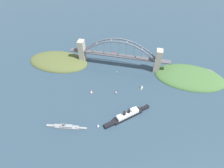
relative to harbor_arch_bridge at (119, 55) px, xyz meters
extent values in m
plane|color=#283D4C|center=(0.00, 0.00, -32.95)|extent=(1400.00, 1400.00, 0.00)
cube|color=#ADA38E|center=(-98.30, 0.00, -1.82)|extent=(14.73, 18.79, 62.26)
cube|color=#ADA38E|center=(98.30, 0.00, -1.82)|extent=(14.73, 18.79, 62.26)
cube|color=#47474C|center=(0.00, 0.00, -1.19)|extent=(181.86, 14.40, 2.40)
cube|color=#47474C|center=(-117.66, 0.00, -1.19)|extent=(24.00, 14.40, 2.40)
cube|color=#47474C|center=(117.66, 0.00, -1.19)|extent=(24.00, 14.40, 2.40)
cube|color=slate|center=(-85.15, -6.48, 6.77)|extent=(20.98, 1.80, 18.36)
cube|color=slate|center=(-66.23, -6.48, 20.91)|extent=(20.67, 1.80, 15.05)
cube|color=slate|center=(-47.31, -6.48, 31.52)|extent=(20.28, 1.80, 11.74)
cube|color=slate|center=(-28.38, -6.48, 38.59)|extent=(19.79, 1.80, 8.39)
cube|color=slate|center=(-9.46, -6.48, 42.13)|extent=(19.22, 1.80, 4.95)
cube|color=slate|center=(9.46, -6.48, 42.13)|extent=(19.22, 1.80, 4.95)
cube|color=slate|center=(28.38, -6.48, 38.59)|extent=(19.79, 1.80, 8.39)
cube|color=slate|center=(47.31, -6.48, 31.52)|extent=(20.28, 1.80, 11.74)
cube|color=slate|center=(66.23, -6.48, 20.91)|extent=(20.67, 1.80, 15.05)
cube|color=slate|center=(85.15, -6.48, 6.77)|extent=(20.98, 1.80, 18.36)
cube|color=slate|center=(-85.15, 6.48, 6.77)|extent=(20.98, 1.80, 18.36)
cube|color=slate|center=(-66.23, 6.48, 20.91)|extent=(20.67, 1.80, 15.05)
cube|color=slate|center=(-47.31, 6.48, 31.52)|extent=(20.28, 1.80, 11.74)
cube|color=slate|center=(-28.38, 6.48, 38.59)|extent=(19.79, 1.80, 8.39)
cube|color=slate|center=(-9.46, 6.48, 42.13)|extent=(19.22, 1.80, 4.95)
cube|color=slate|center=(9.46, 6.48, 42.13)|extent=(19.22, 1.80, 4.95)
cube|color=slate|center=(28.38, 6.48, 38.59)|extent=(19.79, 1.80, 8.39)
cube|color=slate|center=(47.31, 6.48, 31.52)|extent=(20.28, 1.80, 11.74)
cube|color=slate|center=(66.23, 6.48, 20.91)|extent=(20.67, 1.80, 15.05)
cube|color=slate|center=(85.15, 6.48, 6.77)|extent=(20.98, 1.80, 18.36)
cube|color=slate|center=(-94.61, 0.00, -1.19)|extent=(1.40, 12.96, 1.40)
cube|color=slate|center=(-56.77, 0.00, 27.10)|extent=(1.40, 12.96, 1.40)
cube|color=slate|center=(-18.92, 0.00, 41.24)|extent=(1.40, 12.96, 1.40)
cube|color=slate|center=(18.92, 0.00, 41.24)|extent=(1.40, 12.96, 1.40)
cube|color=slate|center=(56.77, 0.00, 27.10)|extent=(1.40, 12.96, 1.40)
cube|color=slate|center=(94.61, 0.00, -1.19)|extent=(1.40, 12.96, 1.40)
cylinder|color=slate|center=(-75.69, -6.48, 7.37)|extent=(0.56, 0.56, 14.71)
cylinder|color=slate|center=(-75.69, 6.48, 7.37)|extent=(0.56, 0.56, 14.71)
cylinder|color=slate|center=(-56.77, -6.48, 13.55)|extent=(0.56, 0.56, 27.09)
cylinder|color=slate|center=(-56.77, 6.48, 13.55)|extent=(0.56, 0.56, 27.09)
cylinder|color=slate|center=(-37.85, -6.48, 17.97)|extent=(0.56, 0.56, 35.93)
cylinder|color=slate|center=(-37.85, 6.48, 17.97)|extent=(0.56, 0.56, 35.93)
cylinder|color=slate|center=(-18.92, -6.48, 20.63)|extent=(0.56, 0.56, 41.23)
cylinder|color=slate|center=(-18.92, 6.48, 20.63)|extent=(0.56, 0.56, 41.23)
cylinder|color=slate|center=(0.00, -6.48, 21.51)|extent=(0.56, 0.56, 43.00)
cylinder|color=slate|center=(0.00, 6.48, 21.51)|extent=(0.56, 0.56, 43.00)
cylinder|color=slate|center=(18.92, -6.48, 20.63)|extent=(0.56, 0.56, 41.23)
cylinder|color=slate|center=(18.92, 6.48, 20.63)|extent=(0.56, 0.56, 41.23)
cylinder|color=slate|center=(37.85, -6.48, 17.97)|extent=(0.56, 0.56, 35.93)
cylinder|color=slate|center=(37.85, 6.48, 17.97)|extent=(0.56, 0.56, 35.93)
cylinder|color=slate|center=(56.77, -6.48, 13.55)|extent=(0.56, 0.56, 27.09)
cylinder|color=slate|center=(56.77, 6.48, 13.55)|extent=(0.56, 0.56, 27.09)
cylinder|color=slate|center=(75.69, -6.48, 7.37)|extent=(0.56, 0.56, 14.71)
cylinder|color=slate|center=(75.69, 6.48, 7.37)|extent=(0.56, 0.56, 14.71)
ellipsoid|color=#3D6033|center=(-180.74, 9.32, -32.95)|extent=(169.57, 100.15, 25.57)
ellipsoid|color=#756B5B|center=(-218.89, -18.22, -32.95)|extent=(59.35, 30.04, 14.06)
ellipsoid|color=#4C562D|center=(163.22, 19.02, -32.95)|extent=(163.45, 92.28, 26.05)
ellipsoid|color=#756B5B|center=(126.45, -6.36, -32.95)|extent=(57.21, 27.68, 14.33)
cube|color=black|center=(-48.52, 157.37, -29.88)|extent=(55.31, 50.62, 6.13)
cube|color=black|center=(-79.80, 130.02, -29.88)|extent=(20.26, 18.95, 6.13)
cube|color=black|center=(-17.24, 184.71, -29.88)|extent=(21.18, 20.01, 6.13)
cube|color=white|center=(-48.52, 157.37, -23.13)|extent=(42.33, 38.92, 7.37)
cube|color=white|center=(-58.20, 148.91, -17.85)|extent=(14.03, 13.97, 3.20)
cylinder|color=black|center=(-50.28, 155.83, -14.97)|extent=(5.74, 5.74, 8.95)
cylinder|color=black|center=(-42.36, 162.75, -14.97)|extent=(5.74, 5.74, 8.95)
cylinder|color=tan|center=(-77.85, 131.73, -21.82)|extent=(0.50, 0.50, 10.00)
cube|color=gray|center=(61.48, 206.59, -30.76)|extent=(47.47, 13.56, 4.37)
cube|color=gray|center=(30.48, 202.74, -30.76)|extent=(15.94, 5.43, 4.37)
cube|color=gray|center=(92.49, 210.44, -30.76)|extent=(16.02, 6.13, 4.37)
cube|color=gray|center=(61.48, 206.59, -26.79)|extent=(24.02, 9.11, 3.57)
cylinder|color=gray|center=(40.17, 203.94, -27.48)|extent=(5.49, 5.49, 2.20)
cylinder|color=gray|center=(82.80, 209.24, -27.48)|extent=(5.49, 5.49, 2.20)
cylinder|color=gray|center=(61.48, 206.59, -20.01)|extent=(0.60, 0.60, 10.00)
cylinder|color=#4C4C51|center=(66.13, 207.17, -22.81)|extent=(4.31, 4.31, 4.40)
cylinder|color=#B7B7B2|center=(23.57, -49.96, -32.50)|extent=(3.43, 5.31, 0.90)
cylinder|color=#B7B7B2|center=(26.13, -48.58, -32.50)|extent=(3.43, 5.31, 0.90)
cylinder|color=maroon|center=(23.57, -49.96, -31.35)|extent=(0.14, 0.14, 1.40)
cylinder|color=maroon|center=(26.13, -48.58, -31.35)|extent=(0.14, 0.14, 1.40)
ellipsoid|color=#B21E19|center=(24.85, -49.27, -30.08)|extent=(4.96, 7.86, 1.15)
cylinder|color=maroon|center=(23.07, -45.98, -30.08)|extent=(1.34, 1.22, 1.09)
cube|color=#B21E19|center=(24.35, -48.35, -29.59)|extent=(10.88, 6.93, 0.20)
cube|color=#B21E19|center=(26.58, -52.49, -29.97)|extent=(4.35, 3.03, 0.12)
cube|color=maroon|center=(26.58, -52.49, -28.75)|extent=(0.63, 1.03, 1.50)
cube|color=#234C8C|center=(4.13, 192.26, -32.54)|extent=(4.73, 5.29, 0.82)
cube|color=#234C8C|center=(6.16, 194.94, -32.54)|extent=(1.77, 1.91, 0.82)
cube|color=#234C8C|center=(2.09, 189.58, -32.54)|extent=(1.92, 2.03, 0.82)
cylinder|color=tan|center=(4.38, 192.59, -27.82)|extent=(0.16, 0.16, 8.63)
cone|color=silver|center=(3.49, 191.42, -28.25)|extent=(6.48, 6.48, 6.91)
cube|color=#B2231E|center=(41.02, 109.71, -32.49)|extent=(5.17, 4.96, 0.92)
cube|color=#B2231E|center=(38.51, 107.44, -32.49)|extent=(1.89, 1.83, 0.92)
cube|color=#B2231E|center=(43.53, 111.97, -32.49)|extent=(2.01, 1.97, 0.92)
cylinder|color=tan|center=(40.71, 109.42, -27.89)|extent=(0.16, 0.16, 8.29)
cone|color=white|center=(41.81, 110.42, -28.30)|extent=(6.57, 6.57, 6.63)
cube|color=#234C8C|center=(-1.70, 29.84, -32.48)|extent=(3.74, 5.46, 0.95)
cube|color=#234C8C|center=(-3.14, 33.00, -32.48)|extent=(1.59, 1.98, 0.95)
cube|color=#234C8C|center=(-0.25, 26.68, -32.48)|extent=(1.76, 2.06, 0.95)
cube|color=beige|center=(-1.43, 29.24, -31.51)|extent=(2.34, 2.95, 0.99)
cube|color=gold|center=(-68.57, 72.62, -32.46)|extent=(3.18, 6.62, 0.98)
cube|color=gold|center=(-68.16, 76.87, -32.46)|extent=(1.36, 2.24, 0.98)
cube|color=gold|center=(-68.98, 68.37, -32.46)|extent=(1.59, 2.26, 0.98)
cylinder|color=tan|center=(-68.52, 73.15, -26.47)|extent=(0.16, 0.16, 10.99)
cone|color=white|center=(-68.70, 71.29, -27.02)|extent=(6.41, 6.41, 8.80)
cube|color=#B2231E|center=(-12.54, 99.42, -32.42)|extent=(3.82, 2.00, 1.07)
cube|color=#B2231E|center=(-10.11, 99.67, -32.42)|extent=(1.29, 0.86, 1.07)
cube|color=#B2231E|center=(-14.97, 99.16, -32.42)|extent=(1.31, 1.00, 1.07)
cylinder|color=tan|center=(-12.24, 99.45, -28.61)|extent=(0.16, 0.16, 6.54)
cone|color=white|center=(-13.30, 99.34, -28.94)|extent=(3.70, 3.70, 5.23)
camera|label=1|loc=(-60.97, 362.12, 264.80)|focal=28.15mm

